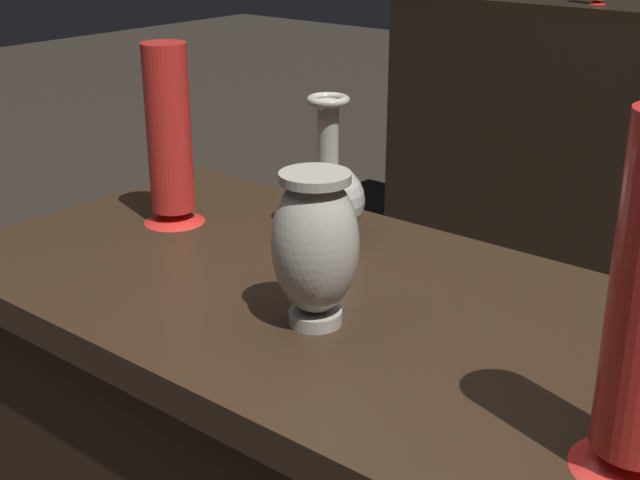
# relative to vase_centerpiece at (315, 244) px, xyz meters

# --- Properties ---
(vase_centerpiece) EXTENTS (0.12, 0.12, 0.21)m
(vase_centerpiece) POSITION_rel_vase_centerpiece_xyz_m (0.00, 0.00, 0.00)
(vase_centerpiece) COLOR gray
(vase_centerpiece) RESTS_ON display_plinth
(vase_tall_behind) EXTENTS (0.11, 0.11, 0.32)m
(vase_tall_behind) POSITION_rel_vase_centerpiece_xyz_m (-0.45, 0.15, 0.03)
(vase_tall_behind) COLOR red
(vase_tall_behind) RESTS_ON display_plinth
(vase_left_accent) EXTENTS (0.13, 0.13, 0.24)m
(vase_left_accent) POSITION_rel_vase_centerpiece_xyz_m (-0.20, 0.27, -0.04)
(vase_left_accent) COLOR gray
(vase_left_accent) RESTS_ON display_plinth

